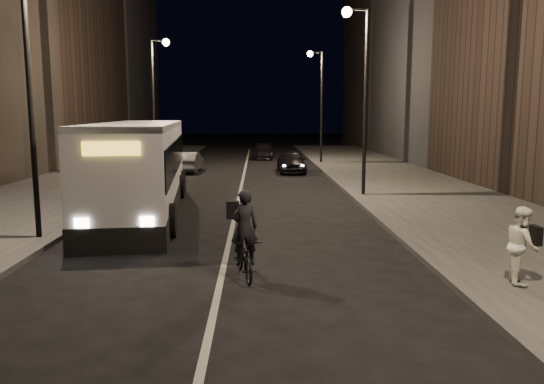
{
  "coord_description": "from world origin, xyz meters",
  "views": [
    {
      "loc": [
        0.84,
        -11.43,
        3.75
      ],
      "look_at": [
        1.26,
        3.75,
        1.5
      ],
      "focal_mm": 35.0,
      "sensor_mm": 36.0,
      "label": 1
    }
  ],
  "objects": [
    {
      "name": "sidewalk_right",
      "position": [
        8.5,
        14.0,
        0.08
      ],
      "size": [
        7.0,
        70.0,
        0.16
      ],
      "primitive_type": "cube",
      "color": "#343431",
      "rests_on": "ground"
    },
    {
      "name": "car_mid",
      "position": [
        -3.6,
        22.84,
        0.66
      ],
      "size": [
        1.53,
        4.04,
        1.32
      ],
      "primitive_type": "imported",
      "rotation": [
        0.0,
        0.0,
        3.11
      ],
      "color": "#353537",
      "rests_on": "ground"
    },
    {
      "name": "pedestrian_woman",
      "position": [
        6.46,
        -0.62,
        0.99
      ],
      "size": [
        0.81,
        0.94,
        1.66
      ],
      "primitive_type": "imported",
      "rotation": [
        0.0,
        0.0,
        1.31
      ],
      "color": "white",
      "rests_on": "sidewalk_right"
    },
    {
      "name": "city_bus",
      "position": [
        -3.6,
        8.77,
        1.86
      ],
      "size": [
        3.98,
        12.87,
        3.42
      ],
      "rotation": [
        0.0,
        0.0,
        0.1
      ],
      "color": "silver",
      "rests_on": "ground"
    },
    {
      "name": "building_row_left",
      "position": [
        -16.0,
        28.5,
        11.0
      ],
      "size": [
        8.0,
        61.0,
        22.0
      ],
      "primitive_type": "cube",
      "color": "black",
      "rests_on": "ground"
    },
    {
      "name": "car_far",
      "position": [
        1.37,
        32.97,
        0.62
      ],
      "size": [
        2.14,
        4.43,
        1.24
      ],
      "primitive_type": "imported",
      "rotation": [
        0.0,
        0.0,
        -0.1
      ],
      "color": "black",
      "rests_on": "ground"
    },
    {
      "name": "car_near",
      "position": [
        3.01,
        22.36,
        0.71
      ],
      "size": [
        1.79,
        4.21,
        1.42
      ],
      "primitive_type": "imported",
      "rotation": [
        0.0,
        0.0,
        0.03
      ],
      "color": "black",
      "rests_on": "ground"
    },
    {
      "name": "streetlight_right_far",
      "position": [
        5.33,
        28.0,
        5.36
      ],
      "size": [
        1.2,
        0.44,
        8.12
      ],
      "color": "black",
      "rests_on": "sidewalk_right"
    },
    {
      "name": "cyclist_on_bicycle",
      "position": [
        0.54,
        0.38,
        0.69
      ],
      "size": [
        0.97,
        1.89,
        2.08
      ],
      "rotation": [
        0.0,
        0.0,
        0.2
      ],
      "color": "black",
      "rests_on": "ground"
    },
    {
      "name": "streetlight_right_mid",
      "position": [
        5.33,
        12.0,
        5.36
      ],
      "size": [
        1.2,
        0.44,
        8.12
      ],
      "color": "black",
      "rests_on": "sidewalk_right"
    },
    {
      "name": "streetlight_left_near",
      "position": [
        -5.33,
        4.0,
        5.36
      ],
      "size": [
        1.2,
        0.44,
        8.12
      ],
      "color": "black",
      "rests_on": "sidewalk_left"
    },
    {
      "name": "ground",
      "position": [
        0.0,
        0.0,
        0.0
      ],
      "size": [
        180.0,
        180.0,
        0.0
      ],
      "primitive_type": "plane",
      "color": "black",
      "rests_on": "ground"
    },
    {
      "name": "sidewalk_left",
      "position": [
        -8.5,
        14.0,
        0.08
      ],
      "size": [
        7.0,
        70.0,
        0.16
      ],
      "primitive_type": "cube",
      "color": "#343431",
      "rests_on": "ground"
    },
    {
      "name": "streetlight_left_far",
      "position": [
        -5.33,
        22.0,
        5.36
      ],
      "size": [
        1.2,
        0.44,
        8.12
      ],
      "color": "black",
      "rests_on": "sidewalk_left"
    },
    {
      "name": "building_row_right",
      "position": [
        16.0,
        27.5,
        10.5
      ],
      "size": [
        8.0,
        61.0,
        21.0
      ],
      "primitive_type": "cube",
      "color": "black",
      "rests_on": "ground"
    }
  ]
}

